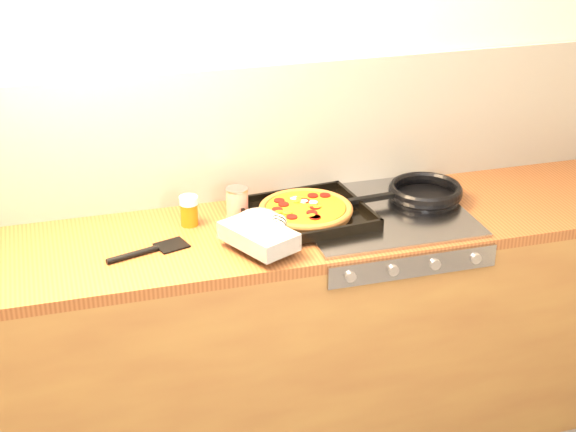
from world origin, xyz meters
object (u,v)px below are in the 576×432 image
object	(u,v)px
frying_pan	(424,192)
juice_glass	(189,211)
pizza_on_tray	(292,217)
tomato_can	(237,203)

from	to	relation	value
frying_pan	juice_glass	xyz separation A→B (m)	(-0.87, 0.05, 0.02)
pizza_on_tray	tomato_can	distance (m)	0.22
pizza_on_tray	tomato_can	xyz separation A→B (m)	(-0.16, 0.14, 0.01)
pizza_on_tray	juice_glass	size ratio (longest dim) A/B	5.28
tomato_can	frying_pan	bearing A→B (deg)	-5.47
pizza_on_tray	frying_pan	bearing A→B (deg)	8.23
tomato_can	pizza_on_tray	bearing A→B (deg)	-41.66
tomato_can	juice_glass	world-z (taller)	tomato_can
tomato_can	juice_glass	bearing A→B (deg)	-175.45
pizza_on_tray	tomato_can	size ratio (longest dim) A/B	5.06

